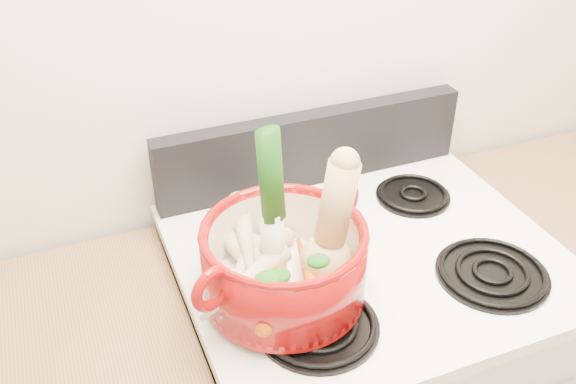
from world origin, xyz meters
name	(u,v)px	position (x,y,z in m)	size (l,w,h in m)	color
wall_back	(306,35)	(0.00, 1.75, 1.30)	(3.50, 0.02, 2.60)	silver
cooktop	(369,257)	(0.00, 1.40, 0.93)	(0.78, 0.67, 0.03)	white
control_backsplash	(312,148)	(0.00, 1.70, 1.04)	(0.76, 0.05, 0.18)	black
burner_front_left	(318,324)	(-0.19, 1.24, 0.96)	(0.22, 0.22, 0.02)	black
burner_front_right	(492,272)	(0.19, 1.24, 0.96)	(0.22, 0.22, 0.02)	black
burner_back_left	(261,231)	(-0.19, 1.54, 0.96)	(0.17, 0.17, 0.02)	black
burner_back_right	(413,194)	(0.19, 1.54, 0.96)	(0.17, 0.17, 0.02)	black
dutch_oven	(284,263)	(-0.22, 1.33, 1.04)	(0.30, 0.30, 0.15)	maroon
pot_handle_left	(212,289)	(-0.37, 1.26, 1.09)	(0.08, 0.08, 0.02)	maroon
pot_handle_right	(344,202)	(-0.07, 1.40, 1.09)	(0.08, 0.08, 0.02)	maroon
squash	(327,223)	(-0.14, 1.32, 1.12)	(0.10, 0.10, 0.25)	tan
leek	(273,207)	(-0.23, 1.35, 1.16)	(0.05, 0.05, 0.32)	beige
ginger	(273,242)	(-0.21, 1.42, 1.02)	(0.08, 0.06, 0.04)	tan
parsnip_0	(252,264)	(-0.27, 1.37, 1.02)	(0.05, 0.05, 0.25)	beige
parsnip_1	(239,276)	(-0.30, 1.35, 1.03)	(0.04, 0.04, 0.19)	beige
parsnip_2	(262,265)	(-0.25, 1.35, 1.03)	(0.04, 0.04, 0.17)	beige
parsnip_3	(244,281)	(-0.30, 1.31, 1.04)	(0.05, 0.05, 0.20)	#EFE0C3
parsnip_4	(246,240)	(-0.27, 1.41, 1.05)	(0.05, 0.05, 0.24)	beige
carrot_0	(275,294)	(-0.26, 1.28, 1.02)	(0.04, 0.04, 0.18)	#C33609
carrot_1	(265,302)	(-0.28, 1.27, 1.02)	(0.03, 0.03, 0.14)	#C76109
carrot_2	(307,270)	(-0.18, 1.31, 1.03)	(0.03, 0.03, 0.16)	#D3420A
carrot_3	(279,282)	(-0.25, 1.29, 1.04)	(0.03, 0.03, 0.15)	#DD400B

